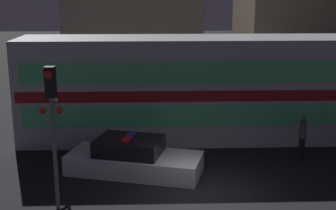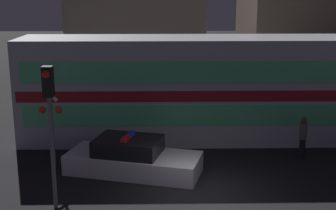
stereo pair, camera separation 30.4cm
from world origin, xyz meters
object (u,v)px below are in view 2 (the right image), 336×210
Objects in this scene: train at (196,89)px; police_car at (132,159)px; traffic_light_corner at (49,108)px; pedestrian at (303,137)px.

train reaches higher than police_car.
train reaches higher than traffic_light_corner.
train is at bearing 54.66° from traffic_light_corner.
police_car is at bearing -123.20° from train.
police_car is at bearing -168.66° from pedestrian.
train is 8.44m from traffic_light_corner.
traffic_light_corner is at bearing -154.94° from pedestrian.
pedestrian reaches higher than police_car.
traffic_light_corner reaches higher than police_car.
pedestrian is at bearing -34.05° from train.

